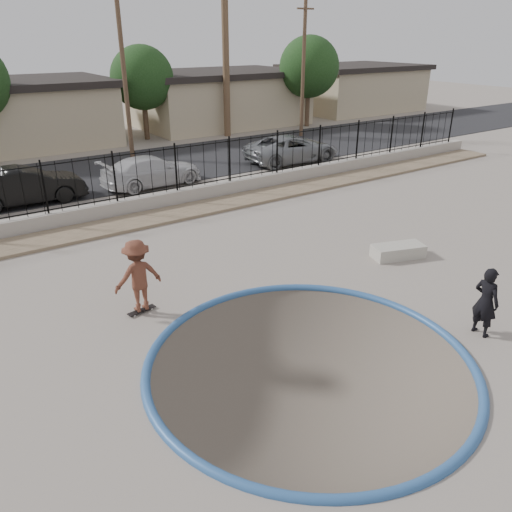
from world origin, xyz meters
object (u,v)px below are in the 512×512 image
object	(u,v)px
skater	(138,279)
concrete_ledge	(398,251)
car_b	(25,186)
videographer	(486,302)
car_d	(292,149)
car_c	(152,171)
skateboard	(142,310)

from	to	relation	value
skater	concrete_ledge	bearing A→B (deg)	170.01
concrete_ledge	car_b	xyz separation A→B (m)	(-8.36, 12.07, 0.59)
car_b	videographer	bearing A→B (deg)	-156.86
car_b	car_d	bearing A→B (deg)	-90.48
concrete_ledge	car_d	size ratio (longest dim) A/B	0.31
car_c	videographer	bearing A→B (deg)	-179.59
skater	car_c	world-z (taller)	skater
skateboard	car_b	world-z (taller)	car_b
concrete_ledge	car_c	xyz separation A→B (m)	(-3.05, 11.72, 0.51)
skateboard	skater	bearing A→B (deg)	-72.76
car_d	skateboard	bearing A→B (deg)	132.69
skater	car_c	xyz separation A→B (m)	(4.87, 10.40, -0.21)
videographer	concrete_ledge	distance (m)	4.46
car_b	car_c	distance (m)	5.32
videographer	concrete_ledge	xyz separation A→B (m)	(1.81, 4.02, -0.64)
car_d	skater	bearing A→B (deg)	132.69
car_b	skateboard	bearing A→B (deg)	-176.68
skateboard	car_b	distance (m)	10.78
skateboard	car_c	distance (m)	11.50
car_c	skater	bearing A→B (deg)	150.81
skateboard	car_d	distance (m)	16.61
videographer	car_b	xyz separation A→B (m)	(-6.55, 16.09, -0.05)
videographer	skateboard	bearing A→B (deg)	50.12
skater	skateboard	size ratio (longest dim) A/B	2.43
skater	car_d	world-z (taller)	skater
car_b	concrete_ledge	bearing A→B (deg)	-144.30
skater	concrete_ledge	xyz separation A→B (m)	(7.92, -1.32, -0.72)
skateboard	car_d	world-z (taller)	car_d
videographer	car_d	distance (m)	17.16
concrete_ledge	car_d	xyz separation A→B (m)	(5.02, 11.72, 0.56)
car_c	skateboard	bearing A→B (deg)	150.81
concrete_ledge	skater	bearing A→B (deg)	170.51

